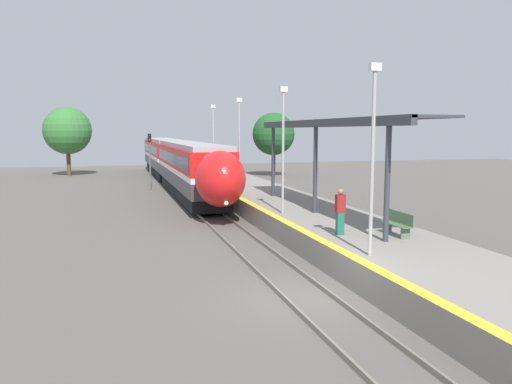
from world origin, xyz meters
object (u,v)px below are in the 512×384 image
object	(u,v)px
train	(175,160)
railway_signal	(150,156)
platform_bench	(398,223)
lamppost_far	(239,140)
lamppost_near	(373,149)
person_waiting	(340,211)
lamppost_farthest	(213,138)
lamppost_mid	(283,142)

from	to	relation	value
train	railway_signal	distance (m)	3.69
platform_bench	lamppost_far	distance (m)	14.93
railway_signal	lamppost_near	world-z (taller)	lamppost_near
train	person_waiting	size ratio (longest dim) A/B	23.79
lamppost_far	person_waiting	bearing A→B (deg)	-88.05
platform_bench	train	bearing A→B (deg)	99.68
lamppost_far	lamppost_near	bearing A→B (deg)	-90.00
lamppost_near	lamppost_far	size ratio (longest dim) A/B	1.00
platform_bench	lamppost_farthest	world-z (taller)	lamppost_farthest
lamppost_near	lamppost_far	bearing A→B (deg)	90.00
railway_signal	lamppost_farthest	world-z (taller)	lamppost_farthest
train	person_waiting	distance (m)	27.90
railway_signal	lamppost_near	size ratio (longest dim) A/B	0.78
railway_signal	lamppost_mid	world-z (taller)	lamppost_mid
lamppost_far	train	bearing A→B (deg)	99.47
person_waiting	lamppost_farthest	bearing A→B (deg)	91.21
lamppost_near	lamppost_mid	world-z (taller)	same
lamppost_far	railway_signal	bearing A→B (deg)	112.80
platform_bench	lamppost_mid	bearing A→B (deg)	112.73
railway_signal	lamppost_far	size ratio (longest dim) A/B	0.78
lamppost_near	lamppost_mid	size ratio (longest dim) A/B	1.00
platform_bench	lamppost_near	xyz separation A→B (m)	(-2.51, -2.43, 2.90)
train	lamppost_farthest	xyz separation A→B (m)	(2.34, -5.63, 2.04)
train	lamppost_far	size ratio (longest dim) A/B	7.06
lamppost_far	lamppost_farthest	distance (m)	8.43
platform_bench	lamppost_near	size ratio (longest dim) A/B	0.28
train	platform_bench	bearing A→B (deg)	-80.32
lamppost_mid	lamppost_far	world-z (taller)	same
railway_signal	lamppost_farthest	size ratio (longest dim) A/B	0.78
lamppost_near	train	bearing A→B (deg)	94.34
lamppost_near	lamppost_mid	distance (m)	8.43
railway_signal	lamppost_farthest	xyz separation A→B (m)	(4.76, -2.89, 1.52)
lamppost_near	lamppost_farthest	xyz separation A→B (m)	(0.00, 25.28, 0.00)
train	lamppost_near	world-z (taller)	lamppost_near
train	person_waiting	xyz separation A→B (m)	(2.81, -27.76, -0.41)
person_waiting	lamppost_far	size ratio (longest dim) A/B	0.30
person_waiting	lamppost_near	bearing A→B (deg)	-98.40
person_waiting	lamppost_farthest	distance (m)	22.27
railway_signal	lamppost_mid	xyz separation A→B (m)	(4.76, -19.74, 1.52)
lamppost_near	lamppost_far	xyz separation A→B (m)	(0.00, 16.85, 0.00)
person_waiting	lamppost_near	distance (m)	4.02
person_waiting	lamppost_mid	xyz separation A→B (m)	(-0.47, 5.27, 2.45)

